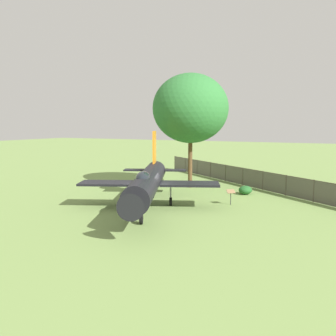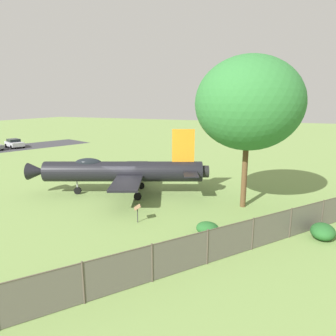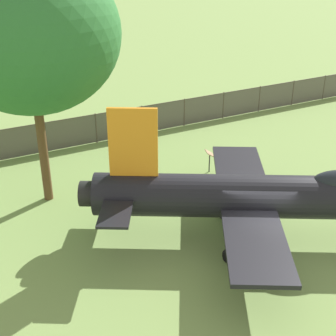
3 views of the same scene
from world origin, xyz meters
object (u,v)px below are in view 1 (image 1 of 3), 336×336
at_px(shrub_by_tree, 245,190).
at_px(info_plaque, 231,194).
at_px(shade_tree, 191,108).
at_px(shrub_near_fence, 242,178).
at_px(display_jet, 147,182).

bearing_deg(shrub_by_tree, info_plaque, -88.78).
bearing_deg(shade_tree, info_plaque, -44.66).
xyz_separation_m(shade_tree, shrub_near_fence, (3.62, 5.03, -6.97)).
bearing_deg(shade_tree, shrub_near_fence, 54.26).
bearing_deg(info_plaque, display_jet, -137.19).
bearing_deg(shrub_by_tree, shade_tree, 169.35).
height_order(display_jet, info_plaque, display_jet).
relative_size(display_jet, shrub_by_tree, 10.55).
distance_m(shrub_by_tree, info_plaque, 4.60).
relative_size(display_jet, shade_tree, 1.32).
distance_m(display_jet, shade_tree, 11.37).
relative_size(shade_tree, shrub_by_tree, 7.97).
height_order(shade_tree, shrub_near_fence, shade_tree).
xyz_separation_m(shrub_by_tree, info_plaque, (0.10, -4.58, 0.49)).
xyz_separation_m(display_jet, shade_tree, (-1.05, 9.93, 5.43)).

